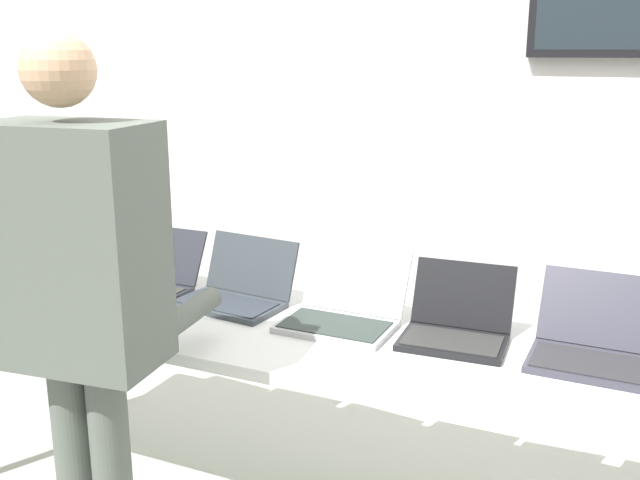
% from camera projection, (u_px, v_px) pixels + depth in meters
% --- Properties ---
extents(back_wall, '(8.00, 0.11, 2.71)m').
position_uv_depth(back_wall, '(432.00, 113.00, 3.21)').
color(back_wall, silver).
rests_on(back_wall, ground).
extents(workbench, '(2.91, 0.70, 0.74)m').
position_uv_depth(workbench, '(326.00, 346.00, 2.39)').
color(workbench, silver).
rests_on(workbench, ground).
extents(laptop_station_0, '(0.37, 0.33, 0.25)m').
position_uv_depth(laptop_station_0, '(68.00, 264.00, 2.94)').
color(laptop_station_0, black).
rests_on(laptop_station_0, workbench).
extents(laptop_station_1, '(0.36, 0.33, 0.22)m').
position_uv_depth(laptop_station_1, '(148.00, 277.00, 2.79)').
color(laptop_station_1, '#24262D').
rests_on(laptop_station_1, workbench).
extents(laptop_station_2, '(0.40, 0.34, 0.23)m').
position_uv_depth(laptop_station_2, '(237.00, 289.00, 2.64)').
color(laptop_station_2, '#333A3F').
rests_on(laptop_station_2, workbench).
extents(laptop_station_3, '(0.37, 0.36, 0.24)m').
position_uv_depth(laptop_station_3, '(344.00, 308.00, 2.45)').
color(laptop_station_3, '#B0B3B5').
rests_on(laptop_station_3, workbench).
extents(laptop_station_4, '(0.34, 0.33, 0.22)m').
position_uv_depth(laptop_station_4, '(457.00, 324.00, 2.31)').
color(laptop_station_4, black).
rests_on(laptop_station_4, workbench).
extents(laptop_station_5, '(0.37, 0.36, 0.23)m').
position_uv_depth(laptop_station_5, '(597.00, 343.00, 2.15)').
color(laptop_station_5, '#353541').
rests_on(laptop_station_5, workbench).
extents(person, '(0.48, 0.62, 1.68)m').
position_uv_depth(person, '(80.00, 288.00, 1.94)').
color(person, '#555D54').
rests_on(person, ground).
extents(coffee_mug, '(0.08, 0.08, 0.10)m').
position_uv_depth(coffee_mug, '(60.00, 304.00, 2.51)').
color(coffee_mug, '#CF4933').
rests_on(coffee_mug, workbench).
extents(paper_sheet, '(0.29, 0.35, 0.00)m').
position_uv_depth(paper_sheet, '(126.00, 318.00, 2.50)').
color(paper_sheet, white).
rests_on(paper_sheet, workbench).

